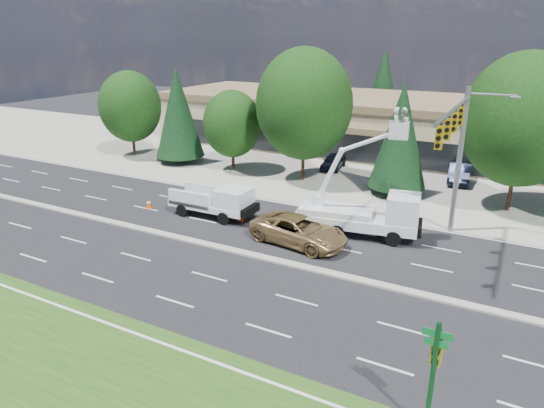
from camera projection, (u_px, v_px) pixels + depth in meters
The scene contains 24 objects.
ground at pixel (241, 253), 27.71m from camera, with size 140.00×140.00×0.00m, color black.
concrete_apron at pixel (355, 171), 44.36m from camera, with size 140.00×22.00×0.01m, color #9A988C.
grass_verge at pixel (47, 394), 16.88m from camera, with size 140.00×10.00×0.01m, color #1F4313.
road_median at pixel (241, 252), 27.69m from camera, with size 120.00×0.55×0.12m, color #9A988C.
strip_mall at pixel (387, 123), 51.72m from camera, with size 50.40×15.40×5.50m.
tree_front_a at pixel (130, 107), 48.27m from camera, with size 6.12×6.12×8.49m.
tree_front_b at pixel (178, 112), 45.66m from camera, with size 4.59×4.59×9.04m.
tree_front_c at pixel (232, 124), 43.21m from camera, with size 5.22×5.22×7.24m.
tree_front_d at pixel (304, 104), 39.39m from camera, with size 7.91×7.91×10.97m.
tree_front_e at pixel (401, 135), 36.44m from camera, with size 4.38×4.38×8.64m.
tree_front_f at pixel (523, 120), 32.32m from camera, with size 7.88×7.88×10.94m.
tree_back_a at pixel (286, 89), 69.18m from camera, with size 4.15×4.15×8.19m.
tree_back_b at pixel (383, 86), 62.65m from camera, with size 5.12×5.12×10.10m.
tree_back_c at pixel (500, 97), 56.66m from camera, with size 4.55×4.55×8.97m.
signal_mast at pixel (457, 143), 27.12m from camera, with size 2.76×10.16×9.00m.
street_sign_pole at pixel (434, 365), 14.59m from camera, with size 0.90×0.44×4.00m.
utility_pickup at pixel (217, 204), 32.90m from camera, with size 5.80×2.35×2.21m.
bucket_truck at pixel (367, 210), 29.51m from camera, with size 7.73×3.50×7.99m.
traffic_cone_a at pixel (149, 204), 34.73m from camera, with size 0.40×0.40×0.70m.
traffic_cone_b at pixel (241, 217), 32.29m from camera, with size 0.40×0.40×0.70m.
traffic_cone_c at pixel (283, 232), 29.80m from camera, with size 0.40×0.40×0.70m.
minivan at pixel (299, 231), 28.74m from camera, with size 2.74×5.94×1.65m, color #A2814E.
parked_car_west at pixel (333, 161), 44.68m from camera, with size 1.68×4.18×1.43m, color black.
parked_car_east at pixel (460, 172), 40.83m from camera, with size 1.69×4.84×1.60m, color black.
Camera 1 is at (13.37, -21.42, 11.88)m, focal length 32.00 mm.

